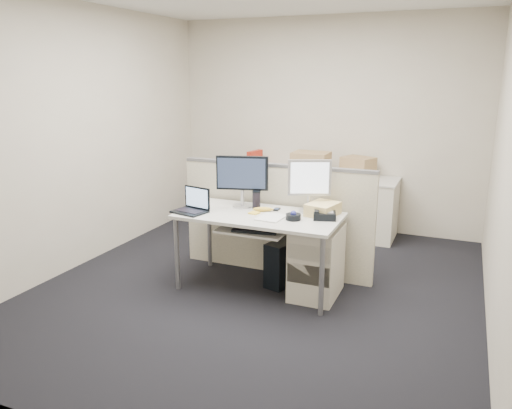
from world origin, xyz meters
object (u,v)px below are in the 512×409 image
at_px(laptop, 189,201).
at_px(desk_phone, 325,216).
at_px(desk, 259,221).
at_px(monitor_main, 242,182).

bearing_deg(laptop, desk_phone, 25.88).
bearing_deg(desk, desk_phone, 7.59).
bearing_deg(desk_phone, monitor_main, 157.20).
distance_m(desk, monitor_main, 0.44).
relative_size(desk, laptop, 4.95).
bearing_deg(desk_phone, desk, 171.51).
distance_m(desk, laptop, 0.68).
bearing_deg(monitor_main, desk_phone, -21.30).
height_order(desk, laptop, laptop).
height_order(monitor_main, laptop, monitor_main).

